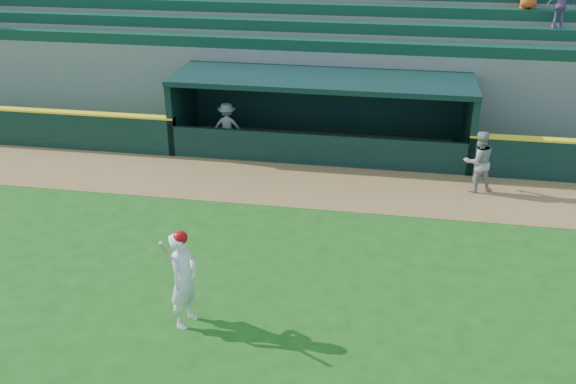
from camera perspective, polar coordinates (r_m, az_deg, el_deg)
ground at (r=14.16m, az=-1.13°, el=-7.48°), size 120.00×120.00×0.00m
warning_track at (r=18.42m, az=1.78°, el=0.59°), size 40.00×3.00×0.01m
dugout_player_front at (r=18.53m, az=16.57°, el=2.61°), size 1.03×0.91×1.76m
dugout_player_inside at (r=20.97m, az=-5.43°, el=5.84°), size 1.08×0.71×1.56m
dugout at (r=20.82m, az=3.08°, el=7.45°), size 9.40×2.80×2.46m
stands at (r=24.96m, az=4.43°, el=12.81°), size 34.50×6.25×7.53m
batter_at_plate at (r=12.35m, az=-9.27°, el=-7.60°), size 0.63×0.89×2.04m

